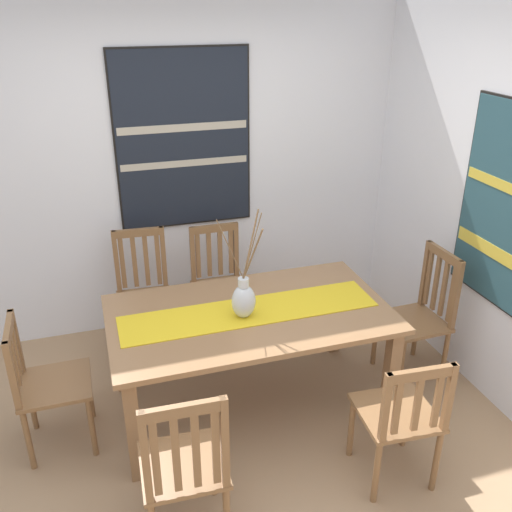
% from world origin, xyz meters
% --- Properties ---
extents(ground_plane, '(6.40, 6.40, 0.03)m').
position_xyz_m(ground_plane, '(0.00, 0.00, -0.01)').
color(ground_plane, '#A37F5B').
extents(wall_back, '(6.40, 0.12, 2.70)m').
position_xyz_m(wall_back, '(0.00, 1.86, 1.35)').
color(wall_back, silver).
rests_on(wall_back, ground_plane).
extents(dining_table, '(1.79, 1.02, 0.73)m').
position_xyz_m(dining_table, '(0.19, 0.51, 0.63)').
color(dining_table, '#8E6642').
rests_on(dining_table, ground_plane).
extents(table_runner, '(1.65, 0.36, 0.01)m').
position_xyz_m(table_runner, '(0.19, 0.51, 0.74)').
color(table_runner, gold).
rests_on(table_runner, dining_table).
extents(centerpiece_vase, '(0.27, 0.24, 0.72)m').
position_xyz_m(centerpiece_vase, '(0.14, 0.45, 0.86)').
color(centerpiece_vase, silver).
rests_on(centerpiece_vase, dining_table).
extents(chair_0, '(0.42, 0.42, 0.89)m').
position_xyz_m(chair_0, '(-1.09, 0.51, 0.46)').
color(chair_0, brown).
rests_on(chair_0, ground_plane).
extents(chair_1, '(0.45, 0.45, 0.87)m').
position_xyz_m(chair_1, '(0.80, -0.38, 0.46)').
color(chair_1, brown).
rests_on(chair_1, ground_plane).
extents(chair_2, '(0.43, 0.43, 0.97)m').
position_xyz_m(chair_2, '(1.48, 0.49, 0.50)').
color(chair_2, brown).
rests_on(chair_2, ground_plane).
extents(chair_3, '(0.45, 0.45, 0.97)m').
position_xyz_m(chair_3, '(-0.38, 1.43, 0.49)').
color(chair_3, brown).
rests_on(chair_3, ground_plane).
extents(chair_4, '(0.44, 0.44, 0.97)m').
position_xyz_m(chair_4, '(-0.42, -0.42, 0.49)').
color(chair_4, brown).
rests_on(chair_4, ground_plane).
extents(chair_5, '(0.42, 0.42, 0.93)m').
position_xyz_m(chair_5, '(0.22, 1.43, 0.48)').
color(chair_5, brown).
rests_on(chair_5, ground_plane).
extents(painting_on_back_wall, '(1.06, 0.05, 1.38)m').
position_xyz_m(painting_on_back_wall, '(0.06, 1.79, 1.56)').
color(painting_on_back_wall, black).
extents(painting_on_side_wall, '(0.05, 0.78, 1.31)m').
position_xyz_m(painting_on_side_wall, '(1.79, 0.23, 1.36)').
color(painting_on_side_wall, black).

